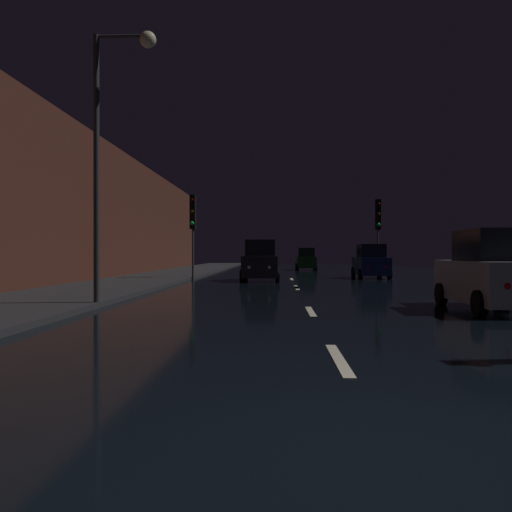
# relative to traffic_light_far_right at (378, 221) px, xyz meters

# --- Properties ---
(ground) EXTENTS (27.98, 84.00, 0.02)m
(ground) POSITION_rel_traffic_light_far_right_xyz_m (-5.49, -4.14, -3.52)
(ground) COLOR black
(sidewalk_left) EXTENTS (4.40, 84.00, 0.15)m
(sidewalk_left) POSITION_rel_traffic_light_far_right_xyz_m (-13.28, -4.14, -3.44)
(sidewalk_left) COLOR #28282B
(sidewalk_left) RESTS_ON ground
(building_facade_left) EXTENTS (0.80, 63.00, 7.55)m
(building_facade_left) POSITION_rel_traffic_light_far_right_xyz_m (-15.88, -7.64, 0.26)
(building_facade_left) COLOR #472319
(building_facade_left) RESTS_ON ground
(lane_centerline) EXTENTS (0.16, 24.39, 0.01)m
(lane_centerline) POSITION_rel_traffic_light_far_right_xyz_m (-5.49, -14.02, -3.51)
(lane_centerline) COLOR beige
(lane_centerline) RESTS_ON ground
(traffic_light_far_right) EXTENTS (0.32, 0.46, 4.84)m
(traffic_light_far_right) POSITION_rel_traffic_light_far_right_xyz_m (0.00, 0.00, 0.00)
(traffic_light_far_right) COLOR #38383A
(traffic_light_far_right) RESTS_ON ground
(traffic_light_far_left) EXTENTS (0.34, 0.47, 4.71)m
(traffic_light_far_left) POSITION_rel_traffic_light_far_right_xyz_m (-10.98, -4.10, -0.11)
(traffic_light_far_left) COLOR #38383A
(traffic_light_far_left) RESTS_ON ground
(streetlamp_overhead) EXTENTS (1.70, 0.44, 7.39)m
(streetlamp_overhead) POSITION_rel_traffic_light_far_right_xyz_m (-10.73, -19.02, 1.37)
(streetlamp_overhead) COLOR #2D2D30
(streetlamp_overhead) RESTS_ON ground
(car_approaching_headlights) EXTENTS (1.99, 4.32, 2.18)m
(car_approaching_headlights) POSITION_rel_traffic_light_far_right_xyz_m (-7.19, -5.14, -2.52)
(car_approaching_headlights) COLOR black
(car_approaching_headlights) RESTS_ON ground
(car_parked_right_near) EXTENTS (1.90, 4.12, 2.07)m
(car_parked_right_near) POSITION_rel_traffic_light_far_right_xyz_m (-0.80, -19.22, -2.56)
(car_parked_right_near) COLOR #A5A8AD
(car_parked_right_near) RESTS_ON ground
(car_distant_taillights) EXTENTS (1.77, 3.83, 1.93)m
(car_distant_taillights) POSITION_rel_traffic_light_far_right_xyz_m (-3.76, 12.90, -2.63)
(car_distant_taillights) COLOR #0F3819
(car_distant_taillights) RESTS_ON ground
(car_parked_right_far) EXTENTS (1.83, 3.97, 2.00)m
(car_parked_right_far) POSITION_rel_traffic_light_far_right_xyz_m (-0.80, -1.95, -2.60)
(car_parked_right_far) COLOR #141E51
(car_parked_right_far) RESTS_ON ground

